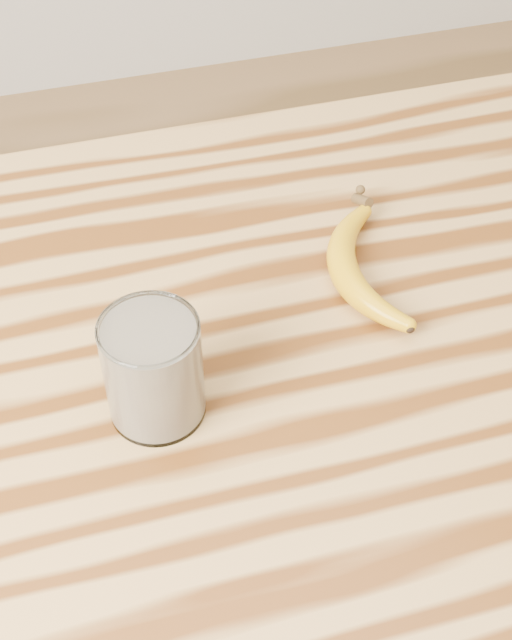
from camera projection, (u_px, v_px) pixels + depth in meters
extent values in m
cube|color=#B28448|center=(199.00, 378.00, 0.89)|extent=(1.20, 0.80, 0.04)
cylinder|color=brown|center=(470.00, 331.00, 1.54)|extent=(0.06, 0.06, 0.86)
cylinder|color=white|center=(153.00, 370.00, 0.80)|extent=(0.09, 0.09, 0.11)
torus|color=white|center=(148.00, 328.00, 0.76)|extent=(0.09, 0.09, 0.00)
cylinder|color=beige|center=(153.00, 371.00, 0.80)|extent=(0.08, 0.08, 0.10)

